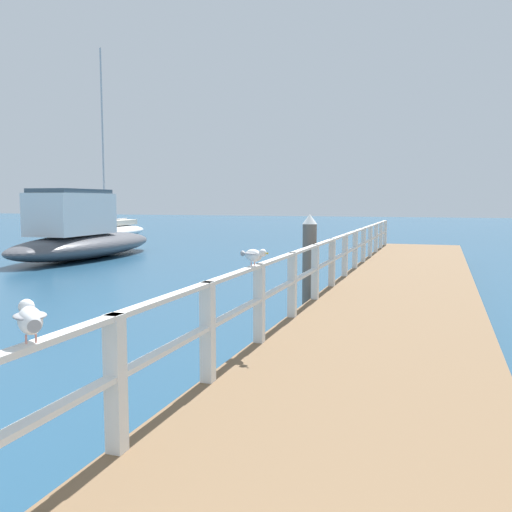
# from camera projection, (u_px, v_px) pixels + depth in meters

# --- Properties ---
(pier_deck) EXTENTS (2.90, 23.77, 0.53)m
(pier_deck) POSITION_uv_depth(u_px,v_px,m) (400.00, 303.00, 10.91)
(pier_deck) COLOR brown
(pier_deck) RESTS_ON ground_plane
(pier_railing) EXTENTS (0.12, 22.29, 0.98)m
(pier_railing) POSITION_uv_depth(u_px,v_px,m) (332.00, 257.00, 11.26)
(pier_railing) COLOR silver
(pier_railing) RESTS_ON pier_deck
(dock_piling_far) EXTENTS (0.29, 0.29, 2.02)m
(dock_piling_far) POSITION_uv_depth(u_px,v_px,m) (309.00, 264.00, 11.02)
(dock_piling_far) COLOR #6B6056
(dock_piling_far) RESTS_ON ground_plane
(seagull_foreground) EXTENTS (0.38, 0.36, 0.21)m
(seagull_foreground) POSITION_uv_depth(u_px,v_px,m) (30.00, 318.00, 3.00)
(seagull_foreground) COLOR white
(seagull_foreground) RESTS_ON pier_railing
(seagull_background) EXTENTS (0.43, 0.30, 0.21)m
(seagull_background) POSITION_uv_depth(u_px,v_px,m) (254.00, 255.00, 6.52)
(seagull_background) COLOR white
(seagull_background) RESTS_ON pier_railing
(boat_1) EXTENTS (3.53, 8.46, 11.03)m
(boat_1) POSITION_uv_depth(u_px,v_px,m) (109.00, 231.00, 33.09)
(boat_1) COLOR white
(boat_1) RESTS_ON ground_plane
(boat_2) EXTENTS (3.08, 8.84, 2.72)m
(boat_2) POSITION_uv_depth(u_px,v_px,m) (82.00, 236.00, 21.71)
(boat_2) COLOR #4C4C51
(boat_2) RESTS_ON ground_plane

